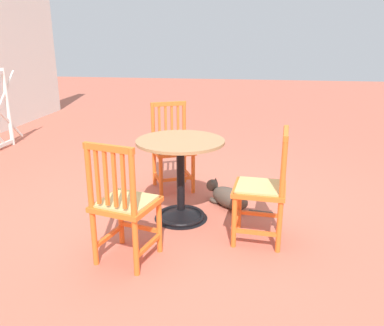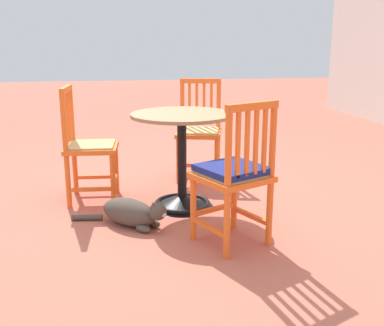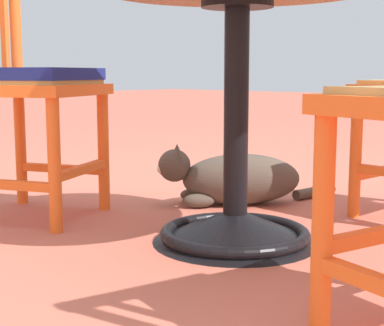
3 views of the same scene
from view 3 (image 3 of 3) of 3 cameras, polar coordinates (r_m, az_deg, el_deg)
The scene contains 4 objects.
ground_plane at distance 1.78m, azimuth 5.11°, elevation -7.49°, with size 24.00×24.00×0.00m, color #BC604C.
cafe_table at distance 1.73m, azimuth 4.14°, elevation 1.70°, with size 0.76×0.76×0.73m.
orange_chair_facing_out at distance 2.11m, azimuth -15.20°, elevation 7.07°, with size 0.53×0.53×0.91m.
tabby_cat at distance 2.26m, azimuth 3.71°, elevation -1.53°, with size 0.45×0.66×0.23m.
Camera 3 is at (-1.04, 1.36, 0.49)m, focal length 56.76 mm.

